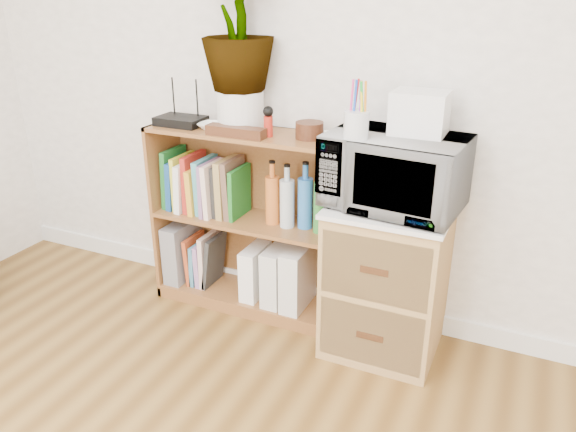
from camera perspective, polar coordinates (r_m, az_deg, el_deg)
The scene contains 21 objects.
skirting_board at distance 3.04m, azimuth 3.29°, elevation -8.17°, with size 4.00×0.02×0.10m, color white.
bookshelf at distance 2.87m, azimuth -4.07°, elevation -0.68°, with size 1.00×0.30×0.95m, color brown.
wicker_unit at distance 2.61m, azimuth 9.94°, elevation -6.51°, with size 0.50×0.45×0.70m, color #9E7542.
microwave at distance 2.39m, azimuth 10.72°, elevation 4.44°, with size 0.56×0.38×0.31m, color silver.
pen_cup at distance 2.26m, azimuth 6.94°, elevation 9.18°, with size 0.10×0.10×0.11m, color silver.
small_appliance at distance 2.37m, azimuth 13.24°, elevation 10.18°, with size 0.22×0.18×0.17m, color white.
router at distance 2.87m, azimuth -10.83°, elevation 9.48°, with size 0.23×0.16×0.04m, color black.
white_bowl at distance 2.76m, azimuth -7.69°, elevation 9.04°, with size 0.13×0.13×0.03m, color white.
plant_pot at distance 2.72m, azimuth -4.83°, elevation 10.65°, with size 0.22×0.22×0.19m, color silver.
potted_plant at distance 2.67m, azimuth -5.13°, elevation 18.93°, with size 0.33×0.33×0.60m, color #3A742E.
trinket_box at distance 2.62m, azimuth -5.32°, elevation 8.55°, with size 0.29×0.07×0.05m, color #3A1E0F.
kokeshi_doll at distance 2.60m, azimuth -2.01°, elevation 9.08°, with size 0.04×0.04×0.09m, color #A82114.
wooden_bowl at distance 2.57m, azimuth 2.19°, elevation 8.70°, with size 0.13×0.13×0.07m, color #32190D.
paint_jars at distance 2.43m, azimuth 4.75°, elevation 7.63°, with size 0.12×0.04×0.06m, color pink.
file_box at distance 3.17m, azimuth -10.67°, elevation -3.42°, with size 0.10×0.26×0.33m, color gray.
magazine_holder_left at distance 2.96m, azimuth -3.33°, elevation -5.64°, with size 0.09×0.22×0.28m, color white.
magazine_holder_mid at distance 2.90m, azimuth -1.01°, elevation -5.92°, with size 0.10×0.24×0.30m, color silver.
magazine_holder_right at distance 2.85m, azimuth 1.02°, elevation -6.19°, with size 0.10×0.26×0.32m, color silver.
cookbooks at distance 2.93m, azimuth -8.46°, elevation 3.09°, with size 0.43×0.20×0.31m.
liquor_bottles at distance 2.69m, azimuth 0.67°, elevation 1.97°, with size 0.32×0.07×0.32m.
lower_books at distance 3.11m, azimuth -8.40°, elevation -4.44°, with size 0.17×0.19×0.29m.
Camera 1 is at (0.92, -0.20, 1.61)m, focal length 35.00 mm.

